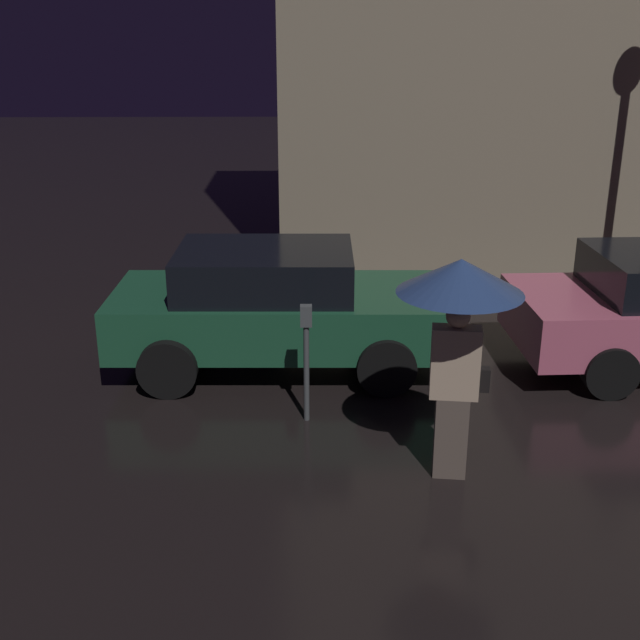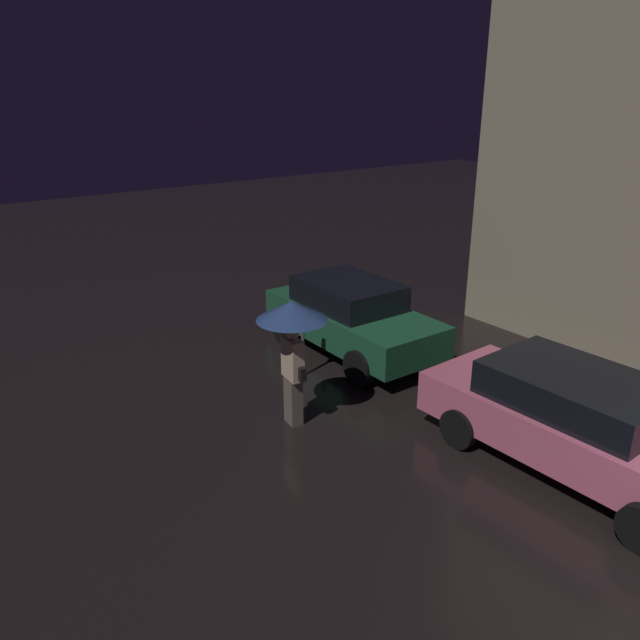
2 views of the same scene
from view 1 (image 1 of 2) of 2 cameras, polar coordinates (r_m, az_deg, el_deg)
parked_car_green at (r=9.64m, az=-3.17°, el=1.02°), size 3.99×1.92×1.48m
pedestrian_with_umbrella at (r=7.03m, az=9.86°, el=1.08°), size 1.10×1.10×2.09m
parking_meter at (r=8.26m, az=-0.98°, el=-2.19°), size 0.12×0.10×1.29m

